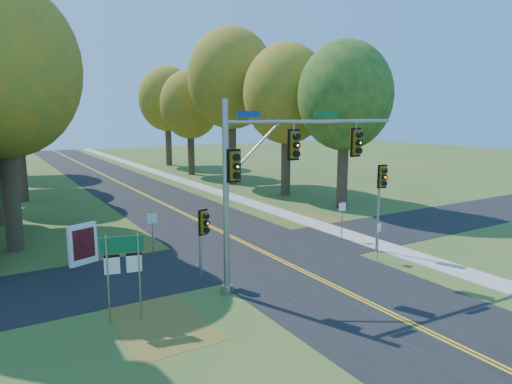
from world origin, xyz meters
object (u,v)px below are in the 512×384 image
traffic_mast (273,168)px  east_signal_pole (381,186)px  info_kiosk (83,244)px  route_sign_cluster (123,260)px

traffic_mast → east_signal_pole: (7.32, 0.91, -1.49)m
east_signal_pole → info_kiosk: bearing=171.6°
east_signal_pole → info_kiosk: 15.25m
traffic_mast → east_signal_pole: size_ratio=1.84×
traffic_mast → info_kiosk: (-6.44, 6.98, -4.03)m
traffic_mast → east_signal_pole: traffic_mast is taller
traffic_mast → east_signal_pole: 7.53m
east_signal_pole → route_sign_cluster: east_signal_pole is taller
route_sign_cluster → info_kiosk: (-0.05, 7.18, -1.23)m
traffic_mast → info_kiosk: 10.32m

